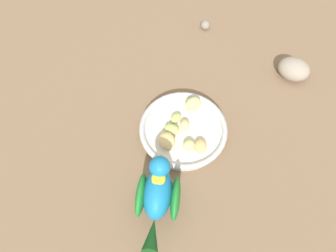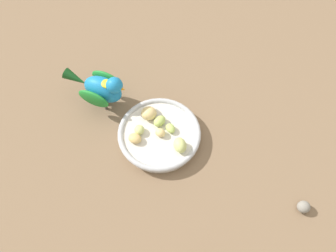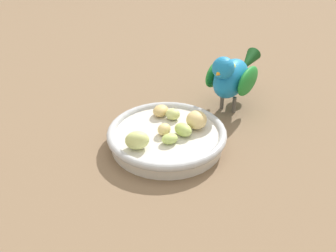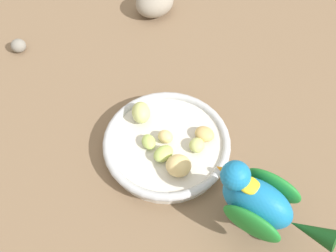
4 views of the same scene
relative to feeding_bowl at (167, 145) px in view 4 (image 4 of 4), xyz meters
name	(u,v)px [view 4 (image 4 of 4)]	position (x,y,z in m)	size (l,w,h in m)	color
ground_plane	(178,160)	(0.02, -0.01, -0.02)	(4.00, 4.00, 0.00)	#7A6047
feeding_bowl	(167,145)	(0.00, 0.00, 0.00)	(0.20, 0.20, 0.03)	beige
apple_piece_0	(149,142)	(-0.02, -0.02, 0.02)	(0.03, 0.02, 0.02)	#B2CC66
apple_piece_1	(165,137)	(0.00, 0.00, 0.02)	(0.02, 0.02, 0.02)	#E5C67F
apple_piece_2	(141,112)	(-0.06, 0.02, 0.02)	(0.04, 0.03, 0.03)	#C6D17A
apple_piece_3	(205,134)	(0.05, 0.04, 0.02)	(0.03, 0.03, 0.02)	tan
apple_piece_4	(197,145)	(0.05, 0.01, 0.02)	(0.03, 0.02, 0.02)	#C6D17A
apple_piece_5	(179,166)	(0.04, -0.03, 0.02)	(0.04, 0.04, 0.03)	#E5C67F
apple_piece_6	(163,154)	(0.01, -0.03, 0.02)	(0.03, 0.02, 0.02)	#B2CC66
parrot	(260,202)	(0.17, -0.04, 0.05)	(0.17, 0.08, 0.12)	#59544C
rock_large	(155,2)	(-0.20, 0.27, 0.01)	(0.08, 0.07, 0.06)	gray
pebble_0	(18,46)	(-0.36, 0.04, 0.00)	(0.03, 0.03, 0.03)	gray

